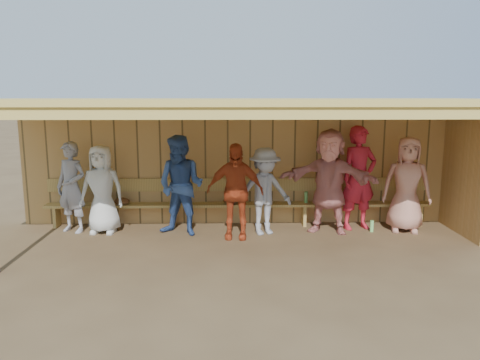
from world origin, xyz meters
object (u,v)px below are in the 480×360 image
object	(u,v)px
player_b	(102,189)
player_h	(407,184)
player_g	(359,178)
bench	(239,199)
player_e	(265,191)
player_f	(329,181)
player_d	(235,191)
player_a	(72,187)
player_c	(181,186)

from	to	relation	value
player_b	player_h	size ratio (longest dim) A/B	0.92
player_g	bench	distance (m)	2.36
player_e	player_f	bearing A→B (deg)	-14.91
player_f	player_h	size ratio (longest dim) A/B	1.08
player_g	player_h	bearing A→B (deg)	-28.17
player_b	player_h	bearing A→B (deg)	4.06
player_h	player_d	bearing A→B (deg)	-159.56
bench	player_g	bearing A→B (deg)	-7.60
player_f	player_d	bearing A→B (deg)	-148.70
player_a	player_g	distance (m)	5.45
player_d	player_e	xyz separation A→B (m)	(0.55, 0.24, -0.06)
player_c	player_h	distance (m)	4.24
player_a	player_c	distance (m)	2.09
player_a	player_f	distance (m)	4.83
player_a	bench	world-z (taller)	player_a
player_h	player_b	bearing A→B (deg)	-166.28
player_a	player_b	xyz separation A→B (m)	(0.58, -0.07, -0.03)
player_b	player_d	world-z (taller)	player_d
player_b	player_f	bearing A→B (deg)	3.68
player_a	player_c	bearing A→B (deg)	17.06
player_f	player_g	world-z (taller)	player_g
player_b	player_g	xyz separation A→B (m)	(4.86, 0.17, 0.17)
player_g	player_f	bearing A→B (deg)	-176.74
player_a	player_c	world-z (taller)	player_c
player_f	bench	world-z (taller)	player_f
player_b	player_d	size ratio (longest dim) A/B	0.96
player_b	player_c	bearing A→B (deg)	-1.88
player_g	player_a	bearing A→B (deg)	165.31
player_a	bench	bearing A→B (deg)	30.75
player_a	player_h	world-z (taller)	player_h
bench	player_c	bearing A→B (deg)	-149.47
player_b	player_g	size ratio (longest dim) A/B	0.83
player_e	player_f	size ratio (longest dim) A/B	0.83
player_d	bench	xyz separation A→B (m)	(0.09, 0.87, -0.34)
player_a	player_b	bearing A→B (deg)	16.49
player_e	player_h	world-z (taller)	player_h
player_d	bench	world-z (taller)	player_d
player_c	player_f	size ratio (longest dim) A/B	0.95
player_g	bench	world-z (taller)	player_g
player_c	player_e	bearing A→B (deg)	21.49
player_a	player_e	xyz separation A→B (m)	(3.61, -0.22, -0.05)
player_d	player_g	size ratio (longest dim) A/B	0.87
player_a	player_c	xyz separation A→B (m)	(2.07, -0.23, 0.07)
player_a	player_b	world-z (taller)	player_a
player_a	player_h	xyz separation A→B (m)	(6.31, -0.09, 0.05)
player_d	player_a	bearing A→B (deg)	176.60
player_c	player_f	world-z (taller)	player_f
player_b	bench	xyz separation A→B (m)	(2.57, 0.48, -0.30)
player_d	player_h	xyz separation A→B (m)	(3.25, 0.37, 0.04)
player_c	bench	bearing A→B (deg)	51.62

